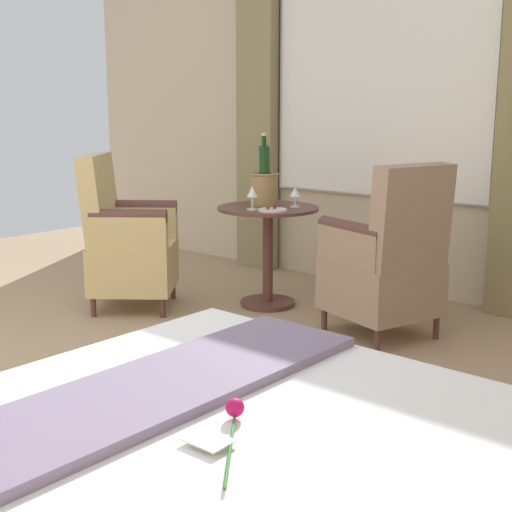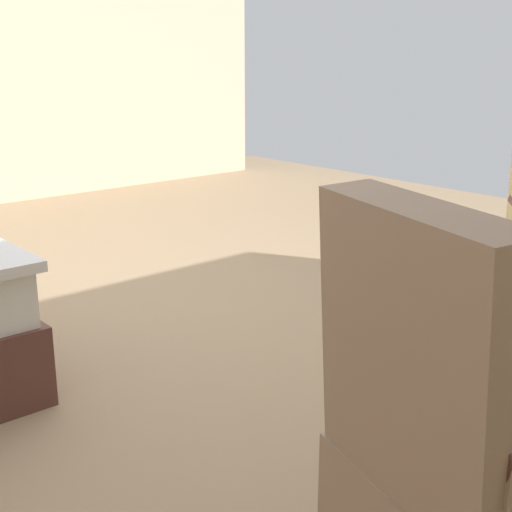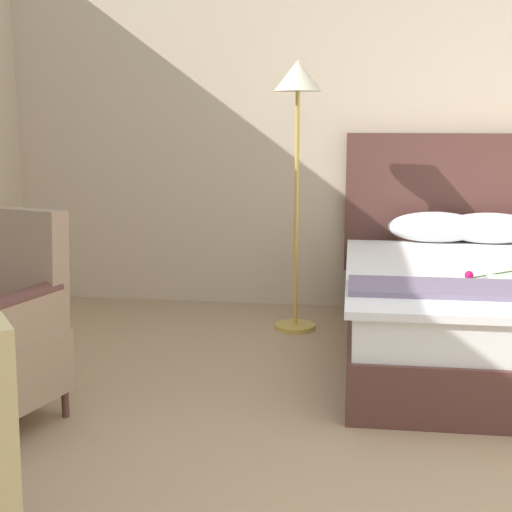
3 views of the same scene
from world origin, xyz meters
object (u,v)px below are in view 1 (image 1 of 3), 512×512
Objects in this scene: wine_glass_near_edge at (295,193)px; side_table_round at (268,242)px; snack_plate at (272,210)px; armchair_facing_bed at (126,243)px; wine_glass_near_bucket at (252,193)px; champagne_bucket at (264,184)px; armchair_by_window at (387,263)px.

side_table_round is at bearing -53.45° from wine_glass_near_edge.
wine_glass_near_edge is at bearing 178.99° from snack_plate.
wine_glass_near_edge is (-0.11, 0.14, 0.33)m from side_table_round.
armchair_facing_bed is (0.76, -0.82, -0.33)m from wine_glass_near_edge.
armchair_facing_bed is (0.66, -0.68, 0.01)m from side_table_round.
snack_plate is at bearing 108.75° from wine_glass_near_bucket.
side_table_round is 1.40× the size of champagne_bucket.
champagne_bucket is at bearing -159.09° from wine_glass_near_bucket.
side_table_round is 4.47× the size of wine_glass_near_bucket.
snack_plate is 0.85m from armchair_by_window.
armchair_by_window is (0.07, 0.95, 0.01)m from side_table_round.
champagne_bucket is 1.10m from armchair_by_window.
wine_glass_near_edge is (-0.27, 0.14, -0.01)m from wine_glass_near_bucket.
champagne_bucket is at bearing -96.23° from armchair_by_window.
armchair_by_window reaches higher than wine_glass_near_bucket.
champagne_bucket reaches higher than wine_glass_near_bucket.
armchair_by_window reaches higher than wine_glass_near_edge.
champagne_bucket is (-0.05, -0.07, 0.39)m from side_table_round.
armchair_by_window is (0.17, 0.81, -0.32)m from wine_glass_near_edge.
wine_glass_near_edge is 0.13× the size of armchair_facing_bed.
champagne_bucket is 0.47× the size of armchair_facing_bed.
armchair_by_window and armchair_facing_bed have the same top height.
armchair_by_window is 1.73m from armchair_facing_bed.
snack_plate is at bearing -85.98° from armchair_by_window.
snack_plate is (0.23, -0.00, -0.09)m from wine_glass_near_edge.
side_table_round is 0.38m from wine_glass_near_bucket.
wine_glass_near_bucket is at bearing -83.86° from armchair_by_window.
wine_glass_near_edge is at bearing 153.67° from wine_glass_near_bucket.
side_table_round is at bearing -93.94° from armchair_by_window.
armchair_facing_bed is at bearing -56.85° from snack_plate.
snack_plate is 1.00m from armchair_facing_bed.
armchair_by_window is (-0.06, 0.81, -0.24)m from snack_plate.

